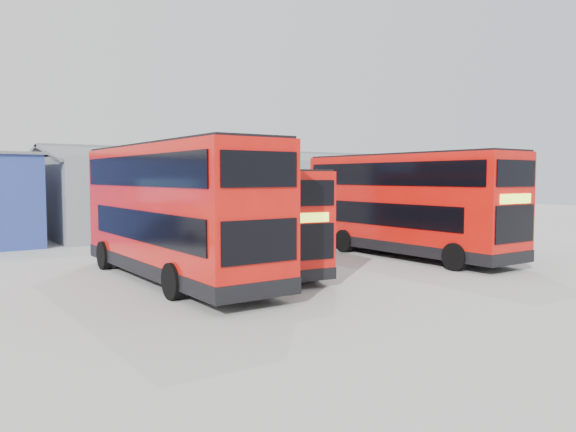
{
  "coord_description": "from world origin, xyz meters",
  "views": [
    {
      "loc": [
        -14.72,
        -17.48,
        3.82
      ],
      "look_at": [
        -0.48,
        2.53,
        2.1
      ],
      "focal_mm": 35.0,
      "sensor_mm": 36.0,
      "label": 1
    }
  ],
  "objects_px": {
    "double_decker_right": "(406,206)",
    "single_decker_blue": "(423,222)",
    "double_decker_centre": "(249,221)",
    "maintenance_shed": "(247,192)",
    "double_decker_left": "(174,213)"
  },
  "relations": [
    {
      "from": "double_decker_right",
      "to": "single_decker_blue",
      "type": "distance_m",
      "value": 4.81
    },
    {
      "from": "double_decker_centre",
      "to": "single_decker_blue",
      "type": "relative_size",
      "value": 0.97
    },
    {
      "from": "maintenance_shed",
      "to": "single_decker_blue",
      "type": "xyz_separation_m",
      "value": [
        1.31,
        -16.59,
        -1.26
      ]
    },
    {
      "from": "double_decker_centre",
      "to": "double_decker_right",
      "type": "height_order",
      "value": "double_decker_right"
    },
    {
      "from": "double_decker_left",
      "to": "double_decker_centre",
      "type": "bearing_deg",
      "value": -171.11
    },
    {
      "from": "double_decker_right",
      "to": "single_decker_blue",
      "type": "xyz_separation_m",
      "value": [
        4.0,
        2.43,
        -1.1
      ]
    },
    {
      "from": "double_decker_left",
      "to": "double_decker_right",
      "type": "height_order",
      "value": "double_decker_left"
    },
    {
      "from": "double_decker_left",
      "to": "double_decker_right",
      "type": "xyz_separation_m",
      "value": [
        11.57,
        -0.58,
        -0.05
      ]
    },
    {
      "from": "double_decker_left",
      "to": "double_decker_centre",
      "type": "relative_size",
      "value": 1.21
    },
    {
      "from": "double_decker_left",
      "to": "single_decker_blue",
      "type": "distance_m",
      "value": 15.73
    },
    {
      "from": "double_decker_right",
      "to": "single_decker_blue",
      "type": "relative_size",
      "value": 1.15
    },
    {
      "from": "maintenance_shed",
      "to": "double_decker_left",
      "type": "height_order",
      "value": "maintenance_shed"
    },
    {
      "from": "double_decker_left",
      "to": "single_decker_blue",
      "type": "relative_size",
      "value": 1.17
    },
    {
      "from": "double_decker_right",
      "to": "double_decker_left",
      "type": "bearing_deg",
      "value": 178.02
    },
    {
      "from": "double_decker_left",
      "to": "single_decker_blue",
      "type": "bearing_deg",
      "value": -172.63
    }
  ]
}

